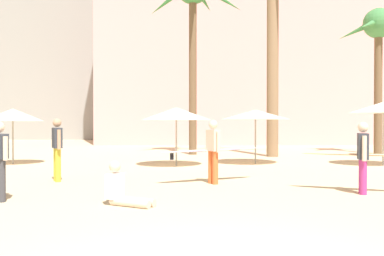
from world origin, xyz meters
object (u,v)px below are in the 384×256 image
at_px(palm_tree_center, 379,36).
at_px(cafe_umbrella_0, 13,115).
at_px(cafe_umbrella_2, 176,114).
at_px(person_mid_center, 57,147).
at_px(cafe_umbrella_1, 383,107).
at_px(person_near_left, 213,149).
at_px(cafe_umbrella_3, 255,115).
at_px(person_near_right, 361,155).
at_px(palm_tree_far_left, 193,0).
at_px(person_mid_left, 123,190).

height_order(palm_tree_center, cafe_umbrella_0, palm_tree_center).
height_order(cafe_umbrella_2, person_mid_center, cafe_umbrella_2).
relative_size(cafe_umbrella_1, person_near_left, 0.85).
xyz_separation_m(palm_tree_center, cafe_umbrella_0, (-16.92, -5.20, -4.19)).
bearing_deg(person_near_left, palm_tree_center, 17.67).
bearing_deg(cafe_umbrella_2, person_near_left, -76.01).
distance_m(cafe_umbrella_2, cafe_umbrella_3, 3.25).
bearing_deg(palm_tree_center, person_near_right, -116.06).
height_order(palm_tree_center, cafe_umbrella_2, palm_tree_center).
distance_m(palm_tree_far_left, cafe_umbrella_0, 10.62).
height_order(cafe_umbrella_1, person_mid_left, cafe_umbrella_1).
xyz_separation_m(cafe_umbrella_1, person_near_right, (-3.42, -6.18, -1.33)).
distance_m(cafe_umbrella_3, person_mid_left, 9.38).
height_order(cafe_umbrella_0, person_mid_left, cafe_umbrella_0).
relative_size(palm_tree_far_left, cafe_umbrella_2, 3.61).
xyz_separation_m(cafe_umbrella_1, cafe_umbrella_2, (-7.93, -0.01, -0.25)).
xyz_separation_m(cafe_umbrella_3, person_near_right, (1.37, -6.96, -1.07)).
distance_m(person_near_right, person_mid_left, 5.61).
distance_m(cafe_umbrella_1, cafe_umbrella_2, 7.94).
relative_size(person_near_right, person_mid_center, 1.44).
distance_m(cafe_umbrella_0, person_mid_left, 10.08).
relative_size(cafe_umbrella_0, cafe_umbrella_3, 0.86).
height_order(palm_tree_center, person_mid_center, palm_tree_center).
distance_m(cafe_umbrella_2, person_mid_left, 7.75).
height_order(person_near_left, person_mid_center, person_mid_center).
height_order(cafe_umbrella_0, cafe_umbrella_2, cafe_umbrella_2).
bearing_deg(palm_tree_far_left, cafe_umbrella_0, -145.09).
distance_m(cafe_umbrella_2, person_near_right, 7.72).
xyz_separation_m(cafe_umbrella_3, person_mid_center, (-6.41, -4.90, -1.00)).
distance_m(palm_tree_center, person_near_left, 14.91).
xyz_separation_m(palm_tree_center, person_near_right, (-5.91, -12.09, -5.24)).
bearing_deg(cafe_umbrella_0, cafe_umbrella_2, -6.27).
height_order(person_near_right, person_mid_left, person_near_right).
xyz_separation_m(palm_tree_far_left, cafe_umbrella_3, (2.45, -4.94, -5.98)).
distance_m(cafe_umbrella_2, person_near_left, 4.74).
relative_size(cafe_umbrella_1, person_mid_left, 2.37).
relative_size(palm_tree_center, person_near_right, 2.97).
bearing_deg(person_mid_center, person_near_right, -43.47).
xyz_separation_m(palm_tree_center, cafe_umbrella_2, (-10.43, -5.92, -4.16)).
bearing_deg(person_near_left, cafe_umbrella_0, 115.15).
xyz_separation_m(palm_tree_center, cafe_umbrella_3, (-7.28, -5.13, -4.18)).
bearing_deg(person_near_right, palm_tree_center, -99.96).
bearing_deg(palm_tree_center, cafe_umbrella_2, -150.43).
distance_m(cafe_umbrella_0, cafe_umbrella_1, 14.44).
distance_m(cafe_umbrella_1, person_mid_center, 12.00).
relative_size(cafe_umbrella_3, person_mid_center, 1.55).
relative_size(cafe_umbrella_0, person_near_left, 0.80).
bearing_deg(person_near_right, cafe_umbrella_3, -62.79).
relative_size(person_mid_center, person_mid_left, 1.67).
distance_m(person_near_right, person_near_left, 3.79).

